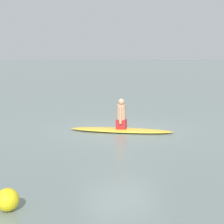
{
  "coord_description": "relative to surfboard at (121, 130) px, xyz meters",
  "views": [
    {
      "loc": [
        11.0,
        -4.91,
        2.44
      ],
      "look_at": [
        -0.24,
        -0.2,
        0.6
      ],
      "focal_mm": 60.02,
      "sensor_mm": 36.0,
      "label": 1
    }
  ],
  "objects": [
    {
      "name": "ground_plane",
      "position": [
        -0.13,
        0.03,
        -0.05
      ],
      "size": [
        400.0,
        400.0,
        0.0
      ],
      "primitive_type": "plane",
      "color": "slate"
    },
    {
      "name": "surfboard",
      "position": [
        0.0,
        0.0,
        0.0
      ],
      "size": [
        2.49,
        3.23,
        0.1
      ],
      "primitive_type": "ellipsoid",
      "rotation": [
        0.0,
        0.0,
        -2.15
      ],
      "color": "gold",
      "rests_on": "ground"
    },
    {
      "name": "buoy_marker",
      "position": [
        5.04,
        -4.23,
        0.14
      ],
      "size": [
        0.37,
        0.37,
        0.37
      ],
      "primitive_type": "sphere",
      "color": "yellow",
      "rests_on": "ground"
    },
    {
      "name": "person_paddler",
      "position": [
        0.0,
        0.0,
        0.49
      ],
      "size": [
        0.4,
        0.41,
        0.98
      ],
      "rotation": [
        0.0,
        0.0,
        -2.15
      ],
      "color": "#A51E23",
      "rests_on": "surfboard"
    }
  ]
}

